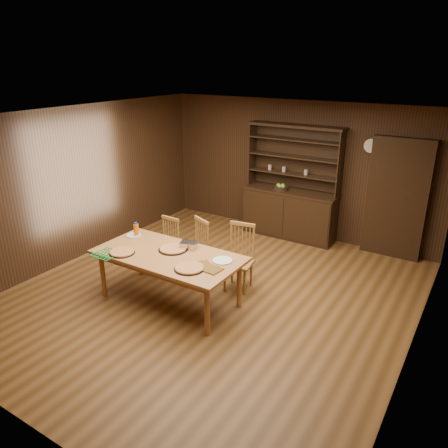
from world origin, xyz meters
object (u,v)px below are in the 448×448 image
Objects in this scene: dining_table at (168,259)px; chair_right at (240,254)px; chair_left at (168,243)px; chair_center at (197,248)px; china_hutch at (290,207)px; juice_bottle at (136,230)px.

chair_right is (0.63, 0.92, -0.14)m from dining_table.
chair_center is at bearing 6.86° from chair_left.
chair_center is (-0.51, -2.40, -0.08)m from china_hutch.
juice_bottle reaches higher than dining_table.
dining_table is 9.40× the size of juice_bottle.
juice_bottle is (-0.83, 0.26, 0.17)m from dining_table.
chair_left is at bearing 71.23° from juice_bottle.
chair_left is 1.30m from chair_right.
china_hutch is 2.13× the size of chair_right.
juice_bottle is at bearing 162.69° from dining_table.
chair_left is (-0.65, 0.78, -0.20)m from dining_table.
chair_center is at bearing 37.01° from juice_bottle.
china_hutch is 9.74× the size of juice_bottle.
china_hutch is 2.21× the size of chair_center.
chair_center reaches higher than chair_left.
dining_table is at bearing -134.01° from chair_right.
chair_center reaches higher than juice_bottle.
chair_right is at bearing 31.15° from chair_center.
dining_table is 2.31× the size of chair_left.
dining_table is at bearing -97.46° from china_hutch.
chair_right is at bearing -84.73° from china_hutch.
china_hutch is at bearing 85.91° from chair_right.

